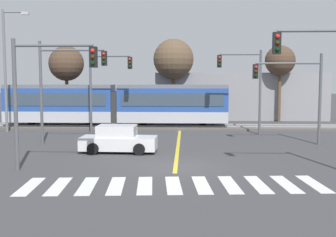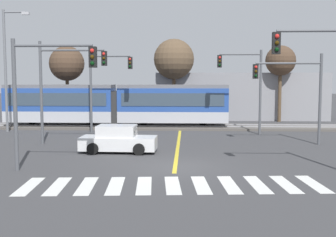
{
  "view_description": "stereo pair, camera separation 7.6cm",
  "coord_description": "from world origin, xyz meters",
  "px_view_note": "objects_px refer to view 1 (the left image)",
  "views": [
    {
      "loc": [
        0.46,
        -19.3,
        4.08
      ],
      "look_at": [
        -0.65,
        7.07,
        1.6
      ],
      "focal_mm": 45.0,
      "sensor_mm": 36.0,
      "label": 1
    },
    {
      "loc": [
        0.54,
        -19.29,
        4.08
      ],
      "look_at": [
        -0.65,
        7.07,
        1.6
      ],
      "focal_mm": 45.0,
      "sensor_mm": 36.0,
      "label": 2
    }
  ],
  "objects_px": {
    "bare_tree_far_west": "(66,64)",
    "bare_tree_west": "(173,59)",
    "traffic_light_near_right": "(332,74)",
    "bare_tree_east": "(280,61)",
    "traffic_light_far_right": "(246,79)",
    "street_lamp_west": "(7,64)",
    "traffic_light_mid_right": "(296,85)",
    "traffic_light_near_left": "(43,83)",
    "traffic_light_far_left": "(104,79)",
    "light_rail_tram": "(116,103)",
    "traffic_light_mid_left": "(63,77)",
    "sedan_crossing": "(118,140)"
  },
  "relations": [
    {
      "from": "traffic_light_far_left",
      "to": "traffic_light_near_left",
      "type": "distance_m",
      "value": 13.33
    },
    {
      "from": "street_lamp_west",
      "to": "bare_tree_east",
      "type": "relative_size",
      "value": 1.29
    },
    {
      "from": "traffic_light_far_left",
      "to": "sedan_crossing",
      "type": "bearing_deg",
      "value": -74.03
    },
    {
      "from": "sedan_crossing",
      "to": "traffic_light_mid_right",
      "type": "relative_size",
      "value": 0.75
    },
    {
      "from": "light_rail_tram",
      "to": "bare_tree_east",
      "type": "height_order",
      "value": "bare_tree_east"
    },
    {
      "from": "street_lamp_west",
      "to": "bare_tree_far_west",
      "type": "bearing_deg",
      "value": 70.79
    },
    {
      "from": "traffic_light_far_left",
      "to": "traffic_light_far_right",
      "type": "bearing_deg",
      "value": -2.45
    },
    {
      "from": "bare_tree_far_west",
      "to": "bare_tree_west",
      "type": "distance_m",
      "value": 10.12
    },
    {
      "from": "street_lamp_west",
      "to": "traffic_light_far_left",
      "type": "bearing_deg",
      "value": -2.97
    },
    {
      "from": "traffic_light_far_right",
      "to": "bare_tree_west",
      "type": "distance_m",
      "value": 11.39
    },
    {
      "from": "traffic_light_mid_right",
      "to": "traffic_light_near_right",
      "type": "bearing_deg",
      "value": -95.04
    },
    {
      "from": "traffic_light_far_right",
      "to": "light_rail_tram",
      "type": "bearing_deg",
      "value": 158.93
    },
    {
      "from": "traffic_light_near_left",
      "to": "traffic_light_mid_left",
      "type": "xyz_separation_m",
      "value": [
        -1.41,
        7.73,
        0.29
      ]
    },
    {
      "from": "traffic_light_mid_right",
      "to": "bare_tree_east",
      "type": "xyz_separation_m",
      "value": [
        2.09,
        14.1,
        2.05
      ]
    },
    {
      "from": "street_lamp_west",
      "to": "bare_tree_far_west",
      "type": "height_order",
      "value": "street_lamp_west"
    },
    {
      "from": "bare_tree_west",
      "to": "traffic_light_mid_right",
      "type": "bearing_deg",
      "value": -60.94
    },
    {
      "from": "light_rail_tram",
      "to": "sedan_crossing",
      "type": "bearing_deg",
      "value": -80.03
    },
    {
      "from": "traffic_light_far_left",
      "to": "traffic_light_near_left",
      "type": "relative_size",
      "value": 1.09
    },
    {
      "from": "traffic_light_far_right",
      "to": "bare_tree_west",
      "type": "bearing_deg",
      "value": 119.82
    },
    {
      "from": "traffic_light_far_right",
      "to": "street_lamp_west",
      "type": "bearing_deg",
      "value": 177.34
    },
    {
      "from": "traffic_light_mid_right",
      "to": "bare_tree_far_west",
      "type": "relative_size",
      "value": 0.79
    },
    {
      "from": "traffic_light_near_right",
      "to": "traffic_light_far_right",
      "type": "bearing_deg",
      "value": 97.15
    },
    {
      "from": "traffic_light_mid_right",
      "to": "traffic_light_near_left",
      "type": "bearing_deg",
      "value": -147.78
    },
    {
      "from": "traffic_light_far_left",
      "to": "bare_tree_west",
      "type": "xyz_separation_m",
      "value": [
        4.95,
        9.3,
        1.86
      ]
    },
    {
      "from": "traffic_light_mid_left",
      "to": "bare_tree_west",
      "type": "relative_size",
      "value": 0.81
    },
    {
      "from": "sedan_crossing",
      "to": "traffic_light_far_left",
      "type": "xyz_separation_m",
      "value": [
        -2.4,
        8.39,
        3.4
      ]
    },
    {
      "from": "traffic_light_near_left",
      "to": "traffic_light_mid_left",
      "type": "height_order",
      "value": "traffic_light_mid_left"
    },
    {
      "from": "bare_tree_far_west",
      "to": "bare_tree_west",
      "type": "xyz_separation_m",
      "value": [
        9.98,
        1.65,
        0.47
      ]
    },
    {
      "from": "bare_tree_east",
      "to": "traffic_light_near_left",
      "type": "bearing_deg",
      "value": -124.12
    },
    {
      "from": "light_rail_tram",
      "to": "bare_tree_east",
      "type": "relative_size",
      "value": 2.55
    },
    {
      "from": "traffic_light_far_left",
      "to": "street_lamp_west",
      "type": "xyz_separation_m",
      "value": [
        -7.55,
        0.39,
        1.14
      ]
    },
    {
      "from": "light_rail_tram",
      "to": "traffic_light_near_right",
      "type": "height_order",
      "value": "traffic_light_near_right"
    },
    {
      "from": "light_rail_tram",
      "to": "bare_tree_west",
      "type": "height_order",
      "value": "bare_tree_west"
    },
    {
      "from": "traffic_light_near_right",
      "to": "street_lamp_west",
      "type": "height_order",
      "value": "street_lamp_west"
    },
    {
      "from": "traffic_light_far_right",
      "to": "bare_tree_far_west",
      "type": "bearing_deg",
      "value": 152.52
    },
    {
      "from": "traffic_light_far_right",
      "to": "traffic_light_mid_left",
      "type": "distance_m",
      "value": 13.08
    },
    {
      "from": "traffic_light_far_right",
      "to": "traffic_light_far_left",
      "type": "relative_size",
      "value": 0.97
    },
    {
      "from": "light_rail_tram",
      "to": "bare_tree_east",
      "type": "bearing_deg",
      "value": 20.47
    },
    {
      "from": "traffic_light_far_left",
      "to": "traffic_light_near_right",
      "type": "xyz_separation_m",
      "value": [
        12.2,
        -13.72,
        0.17
      ]
    },
    {
      "from": "light_rail_tram",
      "to": "traffic_light_mid_right",
      "type": "relative_size",
      "value": 3.28
    },
    {
      "from": "traffic_light_mid_right",
      "to": "bare_tree_far_west",
      "type": "xyz_separation_m",
      "value": [
        -17.99,
        12.76,
        1.79
      ]
    },
    {
      "from": "traffic_light_near_right",
      "to": "bare_tree_east",
      "type": "distance_m",
      "value": 22.93
    },
    {
      "from": "traffic_light_mid_left",
      "to": "traffic_light_mid_right",
      "type": "bearing_deg",
      "value": 1.92
    },
    {
      "from": "light_rail_tram",
      "to": "street_lamp_west",
      "type": "bearing_deg",
      "value": -158.51
    },
    {
      "from": "light_rail_tram",
      "to": "bare_tree_west",
      "type": "xyz_separation_m",
      "value": [
        4.64,
        5.81,
        3.91
      ]
    },
    {
      "from": "traffic_light_mid_left",
      "to": "bare_tree_east",
      "type": "distance_m",
      "value": 22.1
    },
    {
      "from": "traffic_light_far_left",
      "to": "bare_tree_east",
      "type": "relative_size",
      "value": 0.88
    },
    {
      "from": "traffic_light_near_right",
      "to": "bare_tree_west",
      "type": "bearing_deg",
      "value": 107.49
    },
    {
      "from": "traffic_light_near_right",
      "to": "traffic_light_near_left",
      "type": "height_order",
      "value": "traffic_light_near_right"
    },
    {
      "from": "traffic_light_far_left",
      "to": "bare_tree_east",
      "type": "bearing_deg",
      "value": 30.85
    }
  ]
}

